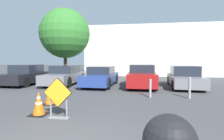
% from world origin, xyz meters
% --- Properties ---
extents(ground_plane, '(96.00, 96.00, 0.00)m').
position_xyz_m(ground_plane, '(0.00, 10.00, 0.00)').
color(ground_plane, '#3D3D3F').
extents(road_closed_sign, '(0.91, 0.20, 1.26)m').
position_xyz_m(road_closed_sign, '(-0.88, 2.11, 0.68)').
color(road_closed_sign, black).
rests_on(road_closed_sign, ground_plane).
extents(traffic_cone_nearest, '(0.52, 0.52, 0.78)m').
position_xyz_m(traffic_cone_nearest, '(-1.66, 2.35, 0.38)').
color(traffic_cone_nearest, black).
rests_on(traffic_cone_nearest, ground_plane).
extents(traffic_cone_second, '(0.51, 0.51, 0.75)m').
position_xyz_m(traffic_cone_second, '(-1.99, 3.69, 0.37)').
color(traffic_cone_second, black).
rests_on(traffic_cone_second, ground_plane).
extents(parked_car_nearest, '(1.96, 4.08, 1.45)m').
position_xyz_m(parked_car_nearest, '(-6.55, 8.81, 0.67)').
color(parked_car_nearest, black).
rests_on(parked_car_nearest, ground_plane).
extents(parked_car_second, '(1.90, 4.72, 1.38)m').
position_xyz_m(parked_car_second, '(-3.77, 9.32, 0.65)').
color(parked_car_second, slate).
rests_on(parked_car_second, ground_plane).
extents(parked_car_third, '(1.96, 4.46, 1.35)m').
position_xyz_m(parked_car_third, '(-0.99, 9.00, 0.64)').
color(parked_car_third, navy).
rests_on(parked_car_third, ground_plane).
extents(parked_car_fourth, '(1.85, 4.11, 1.49)m').
position_xyz_m(parked_car_fourth, '(1.79, 8.85, 0.70)').
color(parked_car_fourth, maroon).
rests_on(parked_car_fourth, ground_plane).
extents(parked_car_fifth, '(2.10, 4.34, 1.41)m').
position_xyz_m(parked_car_fifth, '(4.57, 9.14, 0.64)').
color(parked_car_fifth, slate).
rests_on(parked_car_fifth, ground_plane).
extents(bollard_nearest, '(0.12, 0.12, 0.89)m').
position_xyz_m(bollard_nearest, '(2.12, 5.62, 0.47)').
color(bollard_nearest, gray).
rests_on(bollard_nearest, ground_plane).
extents(bollard_second, '(0.12, 0.12, 0.99)m').
position_xyz_m(bollard_second, '(3.91, 5.62, 0.52)').
color(bollard_second, gray).
rests_on(bollard_second, ground_plane).
extents(building_facade_backdrop, '(15.50, 5.00, 5.71)m').
position_xyz_m(building_facade_backdrop, '(3.19, 18.97, 2.85)').
color(building_facade_backdrop, beige).
rests_on(building_facade_backdrop, ground_plane).
extents(street_tree_behind_lot, '(4.69, 4.69, 6.66)m').
position_xyz_m(street_tree_behind_lot, '(-5.37, 13.10, 4.31)').
color(street_tree_behind_lot, '#513823').
rests_on(street_tree_behind_lot, ground_plane).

